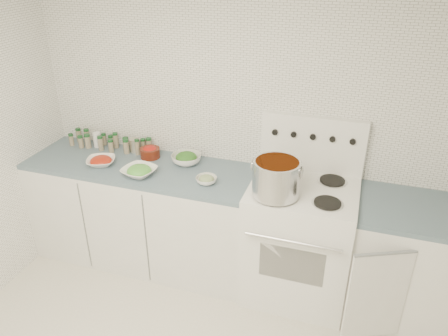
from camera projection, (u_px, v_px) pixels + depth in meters
room_walls at (166, 175)px, 1.93m from camera, size 3.54×3.04×2.52m
counter_left at (144, 213)px, 3.67m from camera, size 1.85×0.62×0.90m
stove at (299, 238)px, 3.28m from camera, size 0.76×0.70×1.36m
counter_right at (415, 265)px, 3.08m from camera, size 0.89×0.79×0.90m
stock_pot at (276, 177)px, 2.91m from camera, size 0.34×0.32×0.25m
bowl_tomato at (101, 161)px, 3.46m from camera, size 0.29×0.29×0.07m
bowl_snowpea at (139, 171)px, 3.30m from camera, size 0.29×0.29×0.08m
bowl_broccoli at (186, 158)px, 3.47m from camera, size 0.25×0.25×0.10m
bowl_zucchini at (206, 180)px, 3.19m from camera, size 0.16×0.16×0.06m
bowl_pepper at (150, 152)px, 3.57m from camera, size 0.16×0.16×0.10m
salt_canister at (97, 140)px, 3.75m from camera, size 0.08×0.08×0.13m
tin_can at (135, 145)px, 3.67m from camera, size 0.09×0.09×0.11m
spice_cluster at (108, 142)px, 3.72m from camera, size 0.74×0.16×0.14m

